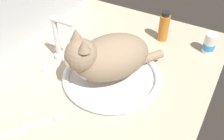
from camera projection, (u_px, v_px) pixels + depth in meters
The scene contains 8 objects.
countertop at pixel (97, 80), 94.45cm from camera, with size 106.99×78.03×3.00cm, color #B7A88E.
backsplash_wall at pixel (4, 4), 95.86cm from camera, with size 106.99×2.40×44.16cm, color #B2B7BC.
sink_basin at pixel (112, 76), 92.40cm from camera, with size 35.81×35.81×2.48cm.
faucet at pixel (59, 44), 96.92cm from camera, with size 19.62×10.45×18.96cm.
cat at pixel (106, 57), 85.47cm from camera, with size 34.55×29.53×19.78cm.
pill_bottle at pixel (209, 44), 102.62cm from camera, with size 4.78×4.78×8.56cm.
amber_bottle at pixel (164, 27), 107.91cm from camera, with size 4.37×4.37×13.40cm.
toothbrush at pixel (34, 125), 76.51cm from camera, with size 15.00×11.21×1.70cm.
Camera 1 is at (-57.09, -38.66, 66.40)cm, focal length 40.98 mm.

